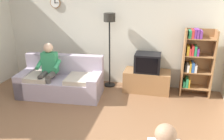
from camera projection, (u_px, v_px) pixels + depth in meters
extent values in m
plane|color=brown|center=(72.00, 139.00, 3.86)|extent=(12.00, 12.00, 0.00)
cube|color=beige|center=(110.00, 32.00, 5.84)|extent=(6.20, 0.12, 2.70)
cylinder|color=olive|center=(55.00, 3.00, 5.85)|extent=(0.28, 0.03, 0.28)
cylinder|color=white|center=(55.00, 3.00, 5.83)|extent=(0.24, 0.01, 0.24)
cube|color=black|center=(55.00, 2.00, 5.82)|extent=(0.02, 0.01, 0.09)
cube|color=black|center=(56.00, 3.00, 5.82)|extent=(0.11, 0.01, 0.01)
cube|color=#A899A8|center=(61.00, 87.00, 5.38)|extent=(1.97, 1.00, 0.42)
cube|color=#A899A8|center=(65.00, 64.00, 5.56)|extent=(1.91, 0.36, 0.48)
cube|color=#A899A8|center=(96.00, 86.00, 5.24)|extent=(0.29, 0.86, 0.56)
cube|color=#A899A8|center=(27.00, 82.00, 5.47)|extent=(0.29, 0.86, 0.56)
cube|color=#BCAD99|center=(80.00, 79.00, 5.17)|extent=(0.66, 0.73, 0.10)
cube|color=#BCAD99|center=(39.00, 76.00, 5.32)|extent=(0.66, 0.73, 0.10)
cube|color=olive|center=(147.00, 81.00, 5.60)|extent=(1.10, 0.56, 0.52)
cube|color=black|center=(148.00, 76.00, 5.83)|extent=(1.10, 0.04, 0.03)
cube|color=black|center=(148.00, 63.00, 5.42)|extent=(0.60, 0.48, 0.44)
cube|color=black|center=(147.00, 66.00, 5.20)|extent=(0.50, 0.01, 0.36)
cube|color=olive|center=(183.00, 62.00, 5.30)|extent=(0.04, 0.36, 1.55)
cube|color=olive|center=(212.00, 65.00, 5.16)|extent=(0.04, 0.36, 1.55)
cube|color=olive|center=(197.00, 61.00, 5.38)|extent=(0.64, 0.02, 1.55)
cube|color=olive|center=(194.00, 87.00, 5.42)|extent=(0.60, 0.34, 0.02)
cube|color=#267F4C|center=(184.00, 83.00, 5.43)|extent=(0.05, 0.28, 0.15)
cube|color=#267F4C|center=(187.00, 82.00, 5.41)|extent=(0.06, 0.28, 0.21)
cube|color=gold|center=(189.00, 82.00, 5.40)|extent=(0.03, 0.28, 0.20)
cube|color=olive|center=(196.00, 71.00, 5.29)|extent=(0.60, 0.34, 0.02)
cube|color=black|center=(186.00, 67.00, 5.30)|extent=(0.04, 0.28, 0.18)
cube|color=silver|center=(188.00, 67.00, 5.29)|extent=(0.05, 0.28, 0.16)
cube|color=gold|center=(190.00, 67.00, 5.27)|extent=(0.04, 0.28, 0.20)
cube|color=#2D59A5|center=(193.00, 67.00, 5.26)|extent=(0.06, 0.28, 0.21)
cube|color=silver|center=(195.00, 68.00, 5.25)|extent=(0.05, 0.28, 0.17)
cube|color=olive|center=(198.00, 55.00, 5.16)|extent=(0.60, 0.34, 0.02)
cube|color=gold|center=(188.00, 50.00, 5.16)|extent=(0.05, 0.28, 0.21)
cube|color=red|center=(190.00, 51.00, 5.16)|extent=(0.04, 0.28, 0.16)
cube|color=red|center=(192.00, 50.00, 5.14)|extent=(0.05, 0.28, 0.22)
cube|color=#267F4C|center=(195.00, 50.00, 5.12)|extent=(0.05, 0.28, 0.21)
cube|color=#72338C|center=(198.00, 51.00, 5.12)|extent=(0.04, 0.28, 0.16)
cube|color=olive|center=(201.00, 38.00, 5.03)|extent=(0.60, 0.34, 0.02)
cube|color=#267F4C|center=(190.00, 34.00, 5.04)|extent=(0.06, 0.28, 0.16)
cube|color=red|center=(193.00, 34.00, 5.02)|extent=(0.05, 0.28, 0.18)
cube|color=#72338C|center=(195.00, 33.00, 5.01)|extent=(0.04, 0.28, 0.20)
cube|color=#72338C|center=(198.00, 33.00, 4.99)|extent=(0.05, 0.28, 0.20)
cube|color=#72338C|center=(201.00, 34.00, 4.98)|extent=(0.05, 0.28, 0.17)
cylinder|color=black|center=(110.00, 85.00, 5.99)|extent=(0.28, 0.28, 0.03)
cylinder|color=black|center=(110.00, 54.00, 5.71)|extent=(0.04, 0.04, 1.70)
cylinder|color=black|center=(109.00, 17.00, 5.41)|extent=(0.28, 0.28, 0.20)
cube|color=#338C59|center=(50.00, 62.00, 5.29)|extent=(0.36, 0.23, 0.48)
sphere|color=#D8AD8C|center=(48.00, 48.00, 5.16)|extent=(0.22, 0.22, 0.22)
cylinder|color=#4C4742|center=(51.00, 75.00, 5.18)|extent=(0.16, 0.39, 0.13)
cylinder|color=#4C4742|center=(44.00, 75.00, 5.20)|extent=(0.16, 0.39, 0.13)
cylinder|color=#4C4742|center=(49.00, 90.00, 5.10)|extent=(0.12, 0.12, 0.52)
cylinder|color=#4C4742|center=(41.00, 89.00, 5.12)|extent=(0.12, 0.12, 0.52)
cylinder|color=#338C59|center=(57.00, 65.00, 5.17)|extent=(0.12, 0.34, 0.20)
cylinder|color=#338C59|center=(40.00, 64.00, 5.23)|extent=(0.12, 0.34, 0.20)
sphere|color=#A37A5B|center=(166.00, 134.00, 2.30)|extent=(0.22, 0.22, 0.22)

